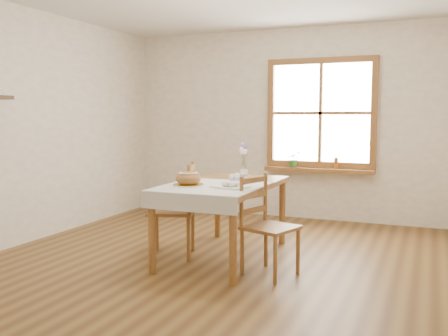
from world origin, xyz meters
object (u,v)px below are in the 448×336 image
Objects in this scene: dining_table at (224,191)px; flower_vase at (244,174)px; chair_left at (172,210)px; chair_right at (270,226)px; bread_plate at (188,185)px.

dining_table is 17.41× the size of flower_vase.
chair_right is (1.10, -0.20, -0.03)m from chair_left.
bread_plate is 0.82m from flower_vase.
dining_table is 1.69× the size of chair_left.
chair_left is at bearing 145.11° from bread_plate.
chair_left reaches higher than chair_right.
dining_table is 0.56m from chair_left.
chair_right is (0.60, -0.37, -0.22)m from dining_table.
chair_right is 9.66× the size of flower_vase.
chair_right is at bearing -55.12° from flower_vase.
dining_table is at bearing 60.80° from bread_plate.
dining_table is at bearing -98.51° from flower_vase.
chair_left is at bearing 97.68° from chair_right.
chair_right is 1.01m from flower_vase.
chair_left is at bearing -161.25° from dining_table.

